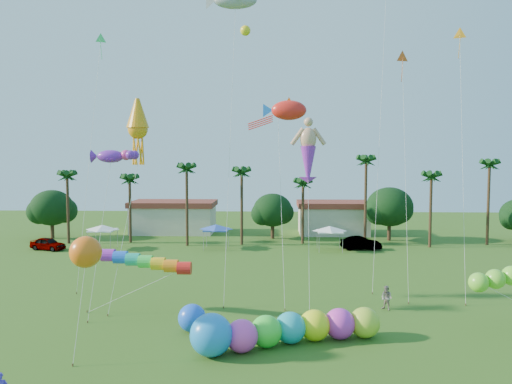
{
  "coord_description": "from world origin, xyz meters",
  "views": [
    {
      "loc": [
        1.31,
        -24.46,
        11.41
      ],
      "look_at": [
        0.0,
        10.0,
        9.0
      ],
      "focal_mm": 35.0,
      "sensor_mm": 36.0,
      "label": 1
    }
  ],
  "objects_px": {
    "car_a": "(48,244)",
    "car_b": "(361,243)",
    "caterpillar_inflatable": "(281,329)",
    "blue_ball": "(192,318)",
    "spectator_b": "(387,298)"
  },
  "relations": [
    {
      "from": "car_b",
      "to": "caterpillar_inflatable",
      "type": "xyz_separation_m",
      "value": [
        -10.25,
        -31.92,
        0.23
      ]
    },
    {
      "from": "caterpillar_inflatable",
      "to": "blue_ball",
      "type": "distance_m",
      "value": 6.26
    },
    {
      "from": "car_a",
      "to": "blue_ball",
      "type": "bearing_deg",
      "value": -123.0
    },
    {
      "from": "car_a",
      "to": "caterpillar_inflatable",
      "type": "xyz_separation_m",
      "value": [
        28.34,
        -30.3,
        0.27
      ]
    },
    {
      "from": "car_a",
      "to": "caterpillar_inflatable",
      "type": "distance_m",
      "value": 41.49
    },
    {
      "from": "car_a",
      "to": "blue_ball",
      "type": "distance_m",
      "value": 35.93
    },
    {
      "from": "caterpillar_inflatable",
      "to": "blue_ball",
      "type": "relative_size",
      "value": 6.53
    },
    {
      "from": "caterpillar_inflatable",
      "to": "blue_ball",
      "type": "bearing_deg",
      "value": 137.98
    },
    {
      "from": "car_a",
      "to": "car_b",
      "type": "bearing_deg",
      "value": -69.46
    },
    {
      "from": "car_a",
      "to": "car_b",
      "type": "relative_size",
      "value": 0.92
    },
    {
      "from": "car_a",
      "to": "blue_ball",
      "type": "relative_size",
      "value": 2.48
    },
    {
      "from": "spectator_b",
      "to": "caterpillar_inflatable",
      "type": "distance_m",
      "value": 10.95
    },
    {
      "from": "spectator_b",
      "to": "blue_ball",
      "type": "relative_size",
      "value": 0.99
    },
    {
      "from": "car_b",
      "to": "spectator_b",
      "type": "bearing_deg",
      "value": 174.17
    },
    {
      "from": "car_a",
      "to": "car_b",
      "type": "distance_m",
      "value": 38.63
    }
  ]
}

